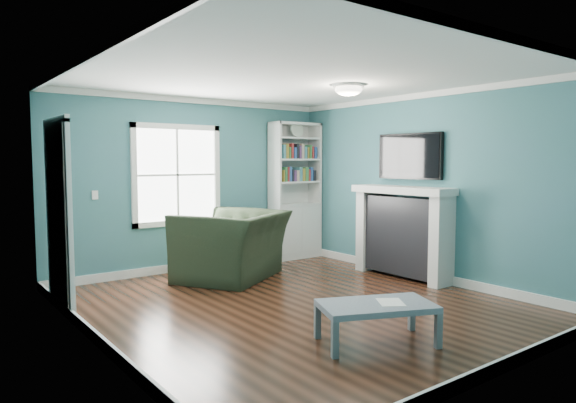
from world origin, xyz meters
TOP-DOWN VIEW (x-y plane):
  - floor at (0.00, 0.00)m, footprint 5.00×5.00m
  - room_walls at (0.00, 0.00)m, footprint 5.00×5.00m
  - trim at (0.00, 0.00)m, footprint 4.50×5.00m
  - window at (-0.30, 2.49)m, footprint 1.40×0.06m
  - bookshelf at (1.77, 2.30)m, footprint 0.90×0.35m
  - fireplace at (2.08, 0.20)m, footprint 0.44×1.58m
  - tv at (2.20, 0.20)m, footprint 0.06×1.10m
  - door at (-2.22, 1.40)m, footprint 0.12×0.98m
  - ceiling_fixture at (0.90, 0.10)m, footprint 0.38×0.38m
  - light_switch at (-1.50, 2.48)m, footprint 0.08×0.01m
  - recliner at (0.11, 1.60)m, footprint 1.73×1.56m
  - coffee_table at (-0.19, -1.43)m, footprint 1.16×0.92m
  - paper_sheet at (-0.07, -1.49)m, footprint 0.34×0.35m

SIDE VIEW (x-z plane):
  - floor at x=0.00m, z-range 0.00..0.00m
  - coffee_table at x=-0.19m, z-range 0.14..0.51m
  - paper_sheet at x=-0.07m, z-range 0.37..0.38m
  - recliner at x=0.11m, z-range 0.00..1.27m
  - fireplace at x=2.08m, z-range -0.01..1.29m
  - bookshelf at x=1.77m, z-range -0.23..2.08m
  - door at x=-2.22m, z-range -0.01..2.16m
  - light_switch at x=-1.50m, z-range 1.14..1.26m
  - trim at x=0.00m, z-range -0.06..2.54m
  - window at x=-0.30m, z-range 0.70..2.20m
  - room_walls at x=0.00m, z-range -0.92..4.08m
  - tv at x=2.20m, z-range 1.40..2.05m
  - ceiling_fixture at x=0.90m, z-range 2.47..2.63m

